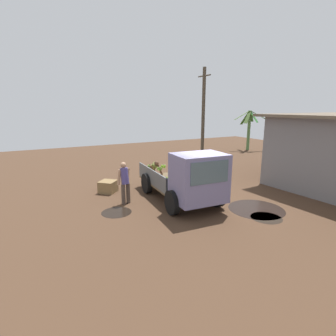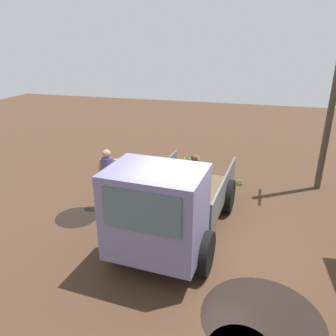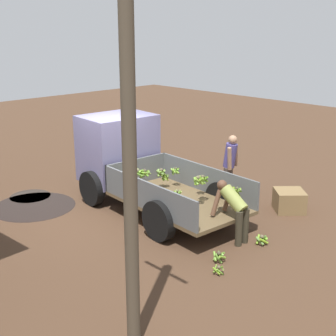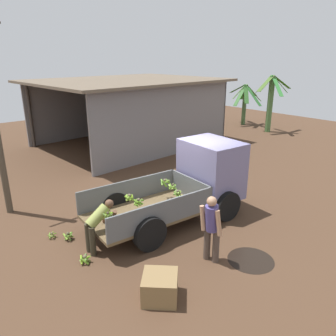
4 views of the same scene
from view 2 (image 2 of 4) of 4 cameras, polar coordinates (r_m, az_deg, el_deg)
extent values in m
plane|color=#473021|center=(7.22, 5.68, -14.90)|extent=(36.00, 36.00, 0.00)
cylinder|color=black|center=(6.11, 16.08, -23.95)|extent=(2.02, 2.02, 0.01)
cylinder|color=black|center=(8.85, -15.64, -8.23)|extent=(1.07, 1.07, 0.01)
cube|color=brown|center=(8.52, 3.78, -5.02)|extent=(3.26, 2.03, 0.08)
cube|color=#5A5E60|center=(8.20, 9.76, -3.64)|extent=(3.14, 0.27, 0.64)
cube|color=#5A5E60|center=(8.62, -1.79, -2.03)|extent=(3.14, 0.27, 0.64)
cube|color=#5A5E60|center=(7.04, 0.35, -7.74)|extent=(0.18, 1.81, 0.64)
cube|color=slate|center=(6.17, -2.11, -7.57)|extent=(1.44, 1.86, 1.69)
cube|color=#4C606B|center=(5.47, -4.75, -7.69)|extent=(0.13, 1.42, 0.74)
cylinder|color=black|center=(6.56, 6.55, -14.52)|extent=(0.88, 0.28, 0.87)
cylinder|color=black|center=(7.11, -8.61, -11.48)|extent=(0.88, 0.28, 0.87)
cylinder|color=black|center=(8.78, 10.53, -4.80)|extent=(0.88, 0.28, 0.87)
cylinder|color=black|center=(9.20, -1.04, -3.15)|extent=(0.88, 0.28, 0.87)
sphere|color=#403A2A|center=(8.56, -0.12, -1.53)|extent=(0.08, 0.08, 0.08)
cylinder|color=olive|center=(8.64, -0.20, -1.81)|extent=(0.12, 0.16, 0.16)
cylinder|color=#59861D|center=(8.59, -0.57, -1.83)|extent=(0.18, 0.07, 0.13)
cylinder|color=#77AE3C|center=(8.54, -0.30, -2.08)|extent=(0.08, 0.17, 0.16)
cylinder|color=#88AA4C|center=(8.54, 0.20, -2.00)|extent=(0.18, 0.13, 0.14)
cylinder|color=#75A22D|center=(8.61, 0.22, -1.89)|extent=(0.15, 0.14, 0.16)
sphere|color=brown|center=(7.35, 5.06, -4.34)|extent=(0.09, 0.09, 0.09)
cylinder|color=olive|center=(7.29, 4.93, -4.99)|extent=(0.06, 0.22, 0.13)
cylinder|color=#7BAF41|center=(7.34, 5.49, -5.06)|extent=(0.20, 0.14, 0.18)
cylinder|color=#5C8A2D|center=(7.43, 5.50, -4.58)|extent=(0.16, 0.21, 0.16)
cylinder|color=#5F9227|center=(7.44, 4.83, -4.81)|extent=(0.14, 0.16, 0.21)
cylinder|color=olive|center=(7.36, 4.35, -4.74)|extent=(0.22, 0.13, 0.13)
sphere|color=#463F2D|center=(7.82, -1.91, -3.57)|extent=(0.07, 0.07, 0.07)
cylinder|color=#75A539|center=(7.81, -1.82, -4.19)|extent=(0.11, 0.14, 0.16)
cylinder|color=#7BAC3B|center=(7.81, -1.41, -3.90)|extent=(0.18, 0.04, 0.10)
cylinder|color=#80B035|center=(7.86, -1.47, -3.77)|extent=(0.15, 0.15, 0.12)
cylinder|color=olive|center=(7.89, -1.77, -3.79)|extent=(0.04, 0.16, 0.14)
cylinder|color=olive|center=(7.88, -2.13, -3.94)|extent=(0.14, 0.11, 0.16)
cylinder|color=#517818|center=(7.84, -2.32, -4.00)|extent=(0.16, 0.09, 0.15)
cylinder|color=#4D7921|center=(7.80, -2.19, -4.11)|extent=(0.09, 0.16, 0.14)
sphere|color=#443D2C|center=(9.57, 3.37, 1.75)|extent=(0.07, 0.07, 0.07)
cylinder|color=olive|center=(9.61, 3.65, 1.34)|extent=(0.14, 0.08, 0.17)
cylinder|color=#5C7C1D|center=(9.64, 3.49, 1.41)|extent=(0.07, 0.14, 0.17)
cylinder|color=#55732D|center=(9.66, 3.31, 1.67)|extent=(0.09, 0.18, 0.11)
cylinder|color=olive|center=(9.62, 3.05, 1.44)|extent=(0.16, 0.07, 0.15)
cylinder|color=#5B7A30|center=(9.58, 2.95, 1.45)|extent=(0.18, 0.11, 0.12)
cylinder|color=olive|center=(9.54, 3.15, 1.33)|extent=(0.09, 0.17, 0.13)
cylinder|color=#7EAD22|center=(9.53, 3.46, 1.33)|extent=(0.11, 0.18, 0.12)
cylinder|color=olive|center=(9.56, 3.63, 1.30)|extent=(0.16, 0.11, 0.15)
sphere|color=#4C4431|center=(7.37, 2.82, -4.87)|extent=(0.08, 0.08, 0.08)
cylinder|color=olive|center=(7.38, 3.38, -5.38)|extent=(0.20, 0.07, 0.14)
cylinder|color=#6EAD2C|center=(7.44, 3.31, -5.13)|extent=(0.16, 0.17, 0.14)
cylinder|color=#83AD41|center=(7.46, 2.97, -4.90)|extent=(0.05, 0.20, 0.11)
cylinder|color=#72AA39|center=(7.44, 2.35, -5.03)|extent=(0.20, 0.13, 0.13)
cylinder|color=olive|center=(7.39, 2.33, -5.43)|extent=(0.18, 0.11, 0.17)
cylinder|color=#578030|center=(7.36, 2.60, -5.61)|extent=(0.09, 0.16, 0.18)
cylinder|color=#527C25|center=(7.36, 2.93, -5.63)|extent=(0.12, 0.16, 0.18)
sphere|color=brown|center=(7.60, 0.17, -4.27)|extent=(0.09, 0.09, 0.09)
cylinder|color=#587732|center=(7.63, 0.77, -4.53)|extent=(0.20, 0.13, 0.12)
cylinder|color=olive|center=(7.69, 0.36, -4.51)|extent=(0.07, 0.19, 0.16)
cylinder|color=olive|center=(7.67, -0.14, -4.66)|extent=(0.17, 0.12, 0.18)
cylinder|color=olive|center=(7.64, -0.25, -4.80)|extent=(0.17, 0.09, 0.18)
cylinder|color=olive|center=(7.59, 0.01, -4.98)|extent=(0.07, 0.16, 0.18)
cylinder|color=#7CA945|center=(7.58, 0.43, -4.94)|extent=(0.16, 0.16, 0.17)
sphere|color=brown|center=(8.74, 4.18, 0.60)|extent=(0.09, 0.09, 0.09)
cylinder|color=#739F20|center=(8.72, 3.86, 0.13)|extent=(0.14, 0.18, 0.15)
cylinder|color=#7BB024|center=(8.73, 4.28, 0.01)|extent=(0.12, 0.15, 0.18)
cylinder|color=#77AB3B|center=(8.75, 4.55, 0.13)|extent=(0.17, 0.07, 0.16)
cylinder|color=#7FA637|center=(8.80, 4.49, 0.33)|extent=(0.14, 0.18, 0.15)
cylinder|color=#70A224|center=(8.82, 4.09, 0.50)|extent=(0.12, 0.19, 0.12)
cylinder|color=olive|center=(8.78, 3.77, 0.26)|extent=(0.18, 0.07, 0.16)
sphere|color=brown|center=(8.72, 2.38, 0.17)|extent=(0.09, 0.09, 0.09)
cylinder|color=olive|center=(8.73, 2.82, -0.24)|extent=(0.18, 0.04, 0.14)
cylinder|color=olive|center=(8.77, 2.72, -0.23)|extent=(0.15, 0.13, 0.16)
cylinder|color=#60981F|center=(8.80, 2.55, -0.02)|extent=(0.07, 0.18, 0.13)
cylinder|color=#557524|center=(8.81, 2.20, 0.04)|extent=(0.14, 0.18, 0.12)
cylinder|color=#69A722|center=(8.76, 1.94, -0.13)|extent=(0.18, 0.05, 0.13)
cylinder|color=olive|center=(8.73, 2.10, -0.38)|extent=(0.13, 0.13, 0.17)
cylinder|color=#4C7620|center=(8.67, 2.28, -0.28)|extent=(0.05, 0.19, 0.10)
cylinder|color=#77A33B|center=(8.69, 2.55, -0.38)|extent=(0.13, 0.16, 0.15)
sphere|color=#433D2C|center=(7.72, -0.40, -4.99)|extent=(0.07, 0.07, 0.07)
cylinder|color=#547722|center=(7.80, -0.60, -5.14)|extent=(0.13, 0.14, 0.12)
cylinder|color=#6CA039|center=(7.75, -0.74, -5.43)|extent=(0.13, 0.07, 0.15)
cylinder|color=#5A7F25|center=(7.70, -0.57, -5.53)|extent=(0.06, 0.15, 0.13)
cylinder|color=olive|center=(7.72, -0.21, -5.56)|extent=(0.12, 0.11, 0.15)
cylinder|color=olive|center=(7.74, 0.05, -5.33)|extent=(0.16, 0.06, 0.12)
cylinder|color=#73A226|center=(7.79, -0.25, -5.29)|extent=(0.06, 0.13, 0.15)
sphere|color=brown|center=(8.48, 5.09, -2.65)|extent=(0.07, 0.07, 0.07)
cylinder|color=#8CB143|center=(8.47, 4.76, -3.11)|extent=(0.12, 0.14, 0.13)
cylinder|color=#81B140|center=(8.45, 5.11, -3.17)|extent=(0.07, 0.16, 0.13)
cylinder|color=olive|center=(8.50, 5.40, -3.13)|extent=(0.14, 0.06, 0.15)
cylinder|color=olive|center=(8.53, 5.50, -2.84)|extent=(0.15, 0.13, 0.10)
cylinder|color=#70AE34|center=(8.55, 5.01, -2.98)|extent=(0.08, 0.13, 0.16)
cylinder|color=#81A73C|center=(8.53, 4.75, -2.99)|extent=(0.15, 0.06, 0.15)
cylinder|color=#483E30|center=(10.34, 26.96, 11.55)|extent=(0.19, 0.19, 5.77)
cylinder|color=#4B3D34|center=(8.96, -10.97, -4.55)|extent=(0.19, 0.19, 0.79)
cylinder|color=#4B3D34|center=(8.92, -9.55, -4.56)|extent=(0.19, 0.19, 0.79)
cylinder|color=#4D4384|center=(8.69, -10.53, -0.27)|extent=(0.43, 0.38, 0.65)
sphere|color=tan|center=(8.59, -10.66, 2.46)|extent=(0.22, 0.22, 0.22)
cylinder|color=tan|center=(8.81, -11.71, -0.27)|extent=(0.15, 0.22, 0.60)
cylinder|color=tan|center=(8.73, -9.17, -0.31)|extent=(0.15, 0.19, 0.59)
cylinder|color=#332E21|center=(10.10, 5.69, -1.34)|extent=(0.15, 0.15, 0.74)
cylinder|color=#332E21|center=(10.13, 4.52, -1.22)|extent=(0.15, 0.15, 0.74)
cylinder|color=olive|center=(9.70, 4.95, 1.13)|extent=(0.63, 0.27, 0.56)
sphere|color=brown|center=(9.32, 4.62, 1.78)|extent=(0.21, 0.21, 0.21)
cylinder|color=brown|center=(9.43, 5.67, -0.23)|extent=(0.10, 0.31, 0.54)
cylinder|color=brown|center=(9.50, 3.48, -0.01)|extent=(0.10, 0.30, 0.54)
sphere|color=brown|center=(10.51, 12.38, -2.20)|extent=(0.06, 0.06, 0.06)
cylinder|color=#73AA35|center=(10.58, 12.50, -2.42)|extent=(0.09, 0.15, 0.14)
cylinder|color=olive|center=(10.57, 12.10, -2.24)|extent=(0.14, 0.14, 0.09)
cylinder|color=#567622|center=(10.51, 12.09, -2.56)|extent=(0.14, 0.11, 0.14)
cylinder|color=olive|center=(10.47, 12.47, -2.58)|extent=(0.09, 0.17, 0.11)
cylinder|color=olive|center=(10.53, 12.73, -2.45)|extent=(0.17, 0.04, 0.11)
sphere|color=#4A4230|center=(10.24, 10.34, -2.42)|extent=(0.08, 0.08, 0.08)
cylinder|color=olive|center=(10.30, 10.06, -2.77)|extent=(0.16, 0.11, 0.19)
cylinder|color=#5A802A|center=(10.25, 9.92, -2.75)|extent=(0.19, 0.12, 0.15)
cylinder|color=#6B9A3B|center=(10.22, 10.25, -2.93)|extent=(0.06, 0.18, 0.17)
cylinder|color=#6E9E36|center=(10.22, 10.62, -2.86)|extent=(0.18, 0.16, 0.14)
cylinder|color=olive|center=(10.30, 10.57, -2.80)|extent=(0.15, 0.12, 0.19)
cylinder|color=#7CA833|center=(10.34, 10.33, -2.51)|extent=(0.06, 0.20, 0.13)
sphere|color=brown|center=(10.51, 3.89, -1.52)|extent=(0.08, 0.08, 0.08)
cylinder|color=#587C31|center=(10.52, 3.52, -1.95)|extent=(0.19, 0.13, 0.18)
cylinder|color=#7EAC2E|center=(10.47, 3.95, -2.04)|extent=(0.12, 0.20, 0.17)
cylinder|color=olive|center=(10.53, 4.31, -1.87)|extent=(0.21, 0.07, 0.16)
cylinder|color=#7FAD26|center=(10.60, 4.13, -1.70)|extent=(0.13, 0.21, 0.15)
cylinder|color=#6AA52C|center=(10.59, 3.62, -1.77)|extent=(0.18, 0.15, 0.18)
cube|color=olive|center=(10.49, -7.47, -1.19)|extent=(0.95, 0.95, 0.51)
camera|label=1|loc=(7.10, -89.96, -5.30)|focal=28.00mm
camera|label=3|loc=(15.41, 38.45, 17.11)|focal=50.00mm
camera|label=4|loc=(14.52, -19.33, 21.30)|focal=35.00mm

